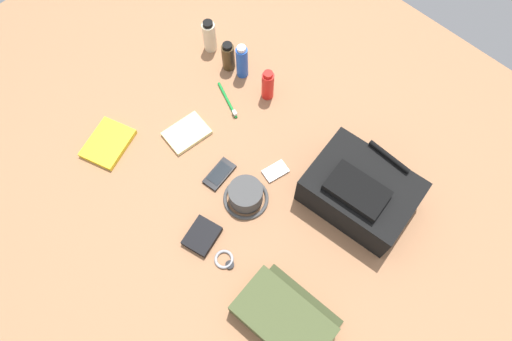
% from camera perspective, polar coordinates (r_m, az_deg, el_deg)
% --- Properties ---
extents(ground_plane, '(2.64, 2.02, 0.02)m').
position_cam_1_polar(ground_plane, '(1.57, -0.00, -0.80)').
color(ground_plane, '#A26F4A').
rests_on(ground_plane, ground).
extents(backpack, '(0.36, 0.29, 0.17)m').
position_cam_1_polar(backpack, '(1.49, 13.00, -2.58)').
color(backpack, black).
rests_on(backpack, ground_plane).
extents(toiletry_pouch, '(0.29, 0.22, 0.08)m').
position_cam_1_polar(toiletry_pouch, '(1.39, 3.54, -18.17)').
color(toiletry_pouch, '#47512D').
rests_on(toiletry_pouch, ground_plane).
extents(bucket_hat, '(0.15, 0.15, 0.08)m').
position_cam_1_polar(bucket_hat, '(1.49, -1.30, -3.14)').
color(bucket_hat, '#474747').
rests_on(bucket_hat, ground_plane).
extents(lotion_bottle, '(0.05, 0.05, 0.14)m').
position_cam_1_polar(lotion_bottle, '(1.81, -5.89, 16.51)').
color(lotion_bottle, beige).
rests_on(lotion_bottle, ground_plane).
extents(cologne_bottle, '(0.05, 0.05, 0.13)m').
position_cam_1_polar(cologne_bottle, '(1.76, -3.52, 14.17)').
color(cologne_bottle, '#473319').
rests_on(cologne_bottle, ground_plane).
extents(deodorant_spray, '(0.04, 0.04, 0.15)m').
position_cam_1_polar(deodorant_spray, '(1.72, -1.77, 13.57)').
color(deodorant_spray, blue).
rests_on(deodorant_spray, ground_plane).
extents(sunscreen_spray, '(0.04, 0.04, 0.14)m').
position_cam_1_polar(sunscreen_spray, '(1.67, 1.49, 10.73)').
color(sunscreen_spray, red).
rests_on(sunscreen_spray, ground_plane).
extents(paperback_novel, '(0.18, 0.21, 0.02)m').
position_cam_1_polar(paperback_novel, '(1.69, -18.16, 3.26)').
color(paperback_novel, yellow).
rests_on(paperback_novel, ground_plane).
extents(cell_phone, '(0.07, 0.12, 0.01)m').
position_cam_1_polar(cell_phone, '(1.56, -4.63, -0.45)').
color(cell_phone, black).
rests_on(cell_phone, ground_plane).
extents(media_player, '(0.07, 0.09, 0.01)m').
position_cam_1_polar(media_player, '(1.56, 2.46, -0.11)').
color(media_player, '#B7B7BC').
rests_on(media_player, ground_plane).
extents(wristwatch, '(0.07, 0.06, 0.01)m').
position_cam_1_polar(wristwatch, '(1.46, -3.96, -11.19)').
color(wristwatch, '#99999E').
rests_on(wristwatch, ground_plane).
extents(toothbrush, '(0.16, 0.07, 0.02)m').
position_cam_1_polar(toothbrush, '(1.70, -3.50, 8.64)').
color(toothbrush, '#198C33').
rests_on(toothbrush, ground_plane).
extents(wallet, '(0.11, 0.13, 0.02)m').
position_cam_1_polar(wallet, '(1.48, -6.82, -8.21)').
color(wallet, black).
rests_on(wallet, ground_plane).
extents(notepad, '(0.13, 0.16, 0.02)m').
position_cam_1_polar(notepad, '(1.64, -8.73, 4.68)').
color(notepad, beige).
rests_on(notepad, ground_plane).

